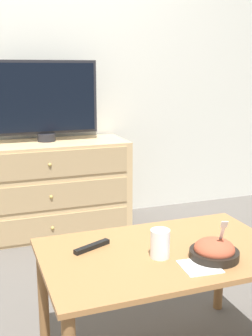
% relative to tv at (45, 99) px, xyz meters
% --- Properties ---
extents(ground_plane, '(12.00, 12.00, 0.00)m').
position_rel_tv_xyz_m(ground_plane, '(-0.16, 0.20, -0.97)').
color(ground_plane, '#56514C').
extents(wall_back, '(12.00, 0.05, 2.60)m').
position_rel_tv_xyz_m(wall_back, '(-0.16, 0.23, 0.33)').
color(wall_back, silver).
rests_on(wall_back, ground_plane).
extents(dresser, '(1.19, 0.47, 0.67)m').
position_rel_tv_xyz_m(dresser, '(-0.03, -0.05, -0.64)').
color(dresser, tan).
rests_on(dresser, ground_plane).
extents(tv, '(0.76, 0.13, 0.57)m').
position_rel_tv_xyz_m(tv, '(0.00, 0.00, 0.00)').
color(tv, '#232328').
rests_on(tv, dresser).
extents(coffee_table, '(0.95, 0.60, 0.49)m').
position_rel_tv_xyz_m(coffee_table, '(0.17, -1.64, -0.55)').
color(coffee_table, '#9E6B3D').
rests_on(coffee_table, ground_plane).
extents(takeout_bowl, '(0.19, 0.19, 0.17)m').
position_rel_tv_xyz_m(takeout_bowl, '(0.32, -1.77, -0.45)').
color(takeout_bowl, black).
rests_on(takeout_bowl, coffee_table).
extents(drink_cup, '(0.07, 0.07, 0.11)m').
position_rel_tv_xyz_m(drink_cup, '(0.14, -1.69, -0.44)').
color(drink_cup, '#9E6638').
rests_on(drink_cup, coffee_table).
extents(napkin, '(0.14, 0.14, 0.00)m').
position_rel_tv_xyz_m(napkin, '(0.24, -1.82, -0.48)').
color(napkin, white).
rests_on(napkin, coffee_table).
extents(remote_control, '(0.16, 0.09, 0.02)m').
position_rel_tv_xyz_m(remote_control, '(-0.08, -1.53, -0.47)').
color(remote_control, black).
rests_on(remote_control, coffee_table).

